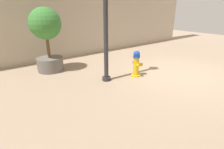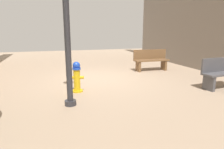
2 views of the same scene
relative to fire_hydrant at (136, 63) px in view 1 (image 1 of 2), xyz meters
name	(u,v)px [view 1 (image 1 of 2)]	position (x,y,z in m)	size (l,w,h in m)	color
ground_plane	(185,76)	(-1.06, -1.37, -0.45)	(23.40, 23.40, 0.00)	tan
fire_hydrant	(136,63)	(0.00, 0.00, 0.00)	(0.42, 0.40, 0.90)	gold
planter_tree	(47,34)	(2.40, 2.16, 0.91)	(1.11, 1.11, 2.29)	slate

